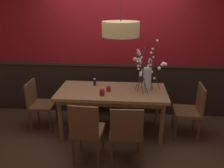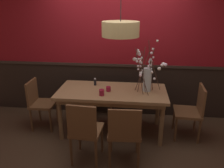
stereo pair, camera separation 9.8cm
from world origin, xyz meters
name	(u,v)px [view 2 (the right image)]	position (x,y,z in m)	size (l,w,h in m)	color
ground_plane	(112,131)	(0.00, 0.00, 0.00)	(24.00, 24.00, 0.00)	#422D1E
back_wall	(117,42)	(0.00, 0.78, 1.44)	(5.59, 0.14, 2.90)	black
dining_table	(112,95)	(0.00, 0.00, 0.69)	(1.79, 0.85, 0.78)	#997047
chair_near_side_left	(85,129)	(-0.28, -0.85, 0.53)	(0.44, 0.46, 0.94)	brown
chair_near_side_right	(124,132)	(0.26, -0.81, 0.51)	(0.47, 0.42, 0.89)	brown
chair_far_side_left	(102,86)	(-0.29, 0.81, 0.54)	(0.47, 0.42, 0.97)	brown
chair_head_west_end	(39,101)	(-1.30, 0.02, 0.50)	(0.42, 0.44, 0.88)	brown
chair_head_east_end	(192,109)	(1.32, -0.02, 0.51)	(0.45, 0.48, 0.90)	brown
vase_with_blossoms	(147,76)	(0.57, 0.04, 1.04)	(0.52, 0.46, 0.85)	silver
candle_holder_nearer_center	(108,89)	(-0.05, -0.05, 0.82)	(0.08, 0.08, 0.08)	maroon
candle_holder_nearer_edge	(102,92)	(-0.14, -0.23, 0.83)	(0.08, 0.08, 0.10)	maroon
condiment_bottle	(95,82)	(-0.32, 0.21, 0.84)	(0.05, 0.05, 0.13)	black
pendant_lamp	(121,29)	(0.14, -0.08, 1.78)	(0.55, 0.55, 1.23)	tan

